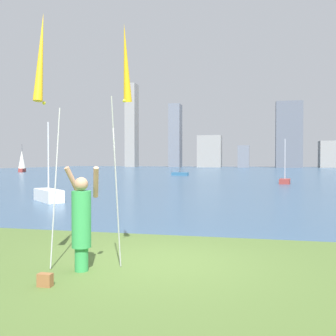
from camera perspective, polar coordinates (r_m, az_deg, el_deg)
name	(u,v)px	position (r m, az deg, el deg)	size (l,w,h in m)	color
ground	(242,174)	(58.20, 10.81, -0.89)	(120.00, 138.00, 0.12)	#4C662D
person	(82,220)	(7.00, -12.65, -7.44)	(0.67, 0.50, 1.84)	green
kite_flag_left	(41,62)	(7.13, -18.22, 14.66)	(0.16, 0.84, 4.49)	#B2B2B7
kite_flag_right	(126,68)	(7.53, -6.29, 14.41)	(0.16, 0.96, 4.49)	#B2B2B7
bag	(45,280)	(6.47, -17.69, -15.49)	(0.22, 0.13, 0.20)	brown
sailboat_1	(285,181)	(33.74, 16.87, -1.83)	(1.04, 1.71, 3.75)	maroon
sailboat_2	(22,162)	(70.32, -20.78, 0.90)	(1.51, 2.45, 4.77)	maroon
sailboat_3	(49,195)	(19.23, -17.23, -3.79)	(2.23, 2.13, 3.77)	white
sailboat_5	(180,173)	(50.66, 1.79, -0.72)	(2.36, 1.12, 5.77)	#2D6084
skyline_tower_0	(132,126)	(122.80, -5.38, 6.26)	(3.24, 4.61, 26.02)	gray
skyline_tower_1	(175,136)	(119.84, 1.09, 4.80)	(3.49, 4.82, 19.35)	slate
skyline_tower_2	(210,151)	(114.55, 6.17, 2.45)	(6.96, 4.80, 9.32)	gray
skyline_tower_3	(244,157)	(113.30, 11.10, 1.67)	(3.19, 6.14, 6.22)	slate
skyline_tower_4	(289,135)	(112.59, 17.44, 4.74)	(7.13, 3.33, 18.37)	#565B66
skyline_tower_5	(332,154)	(117.72, 23.11, 1.89)	(7.07, 4.43, 7.48)	gray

